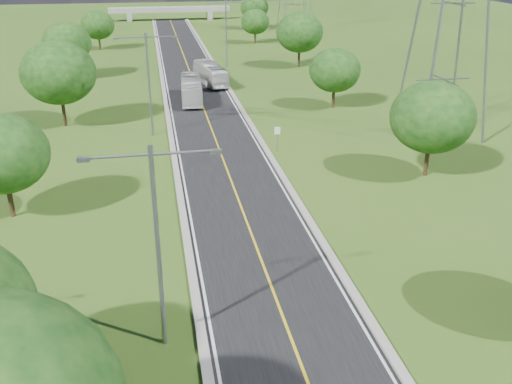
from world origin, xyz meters
TOP-DOWN VIEW (x-y plane):
  - ground at (0.00, 60.00)m, footprint 260.00×260.00m
  - road at (0.00, 66.00)m, footprint 8.00×150.00m
  - curb_left at (-4.25, 66.00)m, footprint 0.50×150.00m
  - curb_right at (4.25, 66.00)m, footprint 0.50×150.00m
  - speed_limit_sign at (5.20, 37.98)m, footprint 0.55×0.09m
  - overpass at (0.00, 140.00)m, footprint 30.00×3.00m
  - streetlight_near_left at (-6.00, 12.00)m, footprint 5.90×0.25m
  - streetlight_mid_left at (-6.00, 45.00)m, footprint 5.90×0.25m
  - streetlight_far_right at (6.00, 78.00)m, footprint 5.90×0.25m
  - tree_lb at (-16.00, 28.00)m, footprint 6.30×6.30m
  - tree_lc at (-15.00, 50.00)m, footprint 7.56×7.56m
  - tree_ld at (-17.00, 74.00)m, footprint 6.72×6.72m
  - tree_le at (-14.50, 98.00)m, footprint 5.88×5.88m
  - tree_rb at (16.00, 30.00)m, footprint 6.72×6.72m
  - tree_rc at (15.00, 52.00)m, footprint 5.88×5.88m
  - tree_rd at (17.00, 76.00)m, footprint 7.14×7.14m
  - tree_re at (14.50, 100.00)m, footprint 5.46×5.46m
  - tree_rf at (18.00, 120.00)m, footprint 6.30×6.30m
  - bus_outbound at (2.20, 66.55)m, footprint 3.99×10.22m
  - bus_inbound at (-1.07, 57.91)m, footprint 2.92×10.16m

SIDE VIEW (x-z plane):
  - ground at x=0.00m, z-range 0.00..0.00m
  - road at x=0.00m, z-range 0.00..0.06m
  - curb_left at x=-4.25m, z-range 0.00..0.22m
  - curb_right at x=4.25m, z-range 0.00..0.22m
  - bus_outbound at x=2.20m, z-range 0.06..2.84m
  - bus_inbound at x=-1.07m, z-range 0.06..2.86m
  - speed_limit_sign at x=5.20m, z-range 0.40..2.80m
  - overpass at x=0.00m, z-range 0.81..4.01m
  - tree_re at x=14.50m, z-range 0.85..7.20m
  - tree_le at x=-14.50m, z-range 0.91..7.75m
  - tree_rc at x=15.00m, z-range 0.91..7.75m
  - tree_lb at x=-16.00m, z-range 0.98..8.31m
  - tree_rf at x=18.00m, z-range 0.98..8.31m
  - tree_ld at x=-17.00m, z-range 1.05..8.86m
  - tree_rb at x=16.00m, z-range 1.05..8.86m
  - tree_rd at x=17.00m, z-range 1.11..9.42m
  - tree_lc at x=-15.00m, z-range 1.18..9.97m
  - streetlight_near_left at x=-6.00m, z-range 0.94..10.94m
  - streetlight_mid_left at x=-6.00m, z-range 0.94..10.94m
  - streetlight_far_right at x=6.00m, z-range 0.94..10.94m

